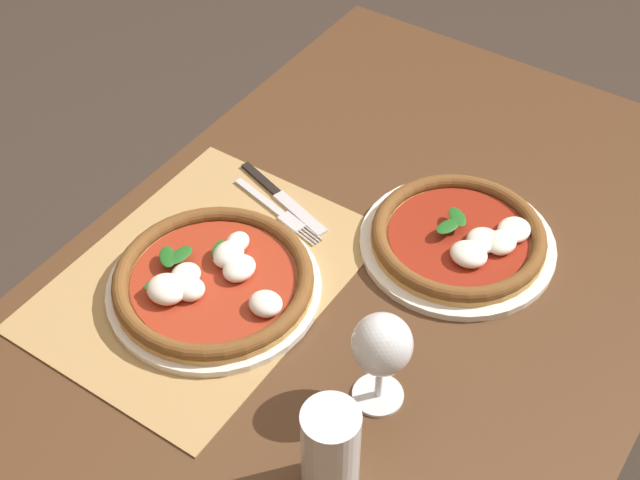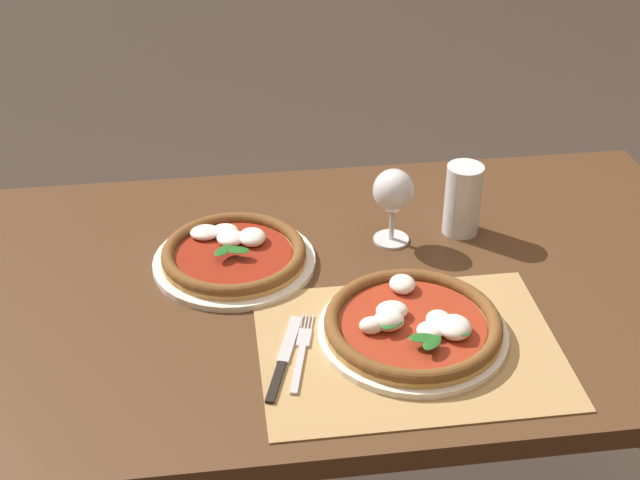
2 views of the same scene
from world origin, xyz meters
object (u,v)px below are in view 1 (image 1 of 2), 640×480
object	(u,v)px
knife	(283,198)
wine_glass	(382,348)
pizza_far	(460,239)
fork	(277,211)
pint_glass	(330,452)
pizza_near	(213,281)

from	to	relation	value
knife	wine_glass	bearing A→B (deg)	53.63
pizza_far	wine_glass	world-z (taller)	wine_glass
fork	pizza_far	bearing A→B (deg)	108.72
pizza_far	pint_glass	xyz separation A→B (m)	(0.45, 0.06, 0.05)
pizza_far	wine_glass	xyz separation A→B (m)	(0.31, 0.04, 0.09)
wine_glass	knife	distance (m)	0.42
wine_glass	pint_glass	world-z (taller)	wine_glass
pizza_far	pint_glass	bearing A→B (deg)	7.07
pizza_far	wine_glass	size ratio (longest dim) A/B	1.98
fork	knife	size ratio (longest dim) A/B	0.94
pizza_near	fork	world-z (taller)	pizza_near
pint_glass	knife	world-z (taller)	pint_glass
knife	pizza_near	bearing A→B (deg)	8.39
pizza_near	wine_glass	bearing A→B (deg)	85.40
knife	pint_glass	bearing A→B (deg)	41.98
pint_glass	knife	distance (m)	0.53
wine_glass	pint_glass	bearing A→B (deg)	6.74
knife	pizza_far	bearing A→B (deg)	102.64
wine_glass	pint_glass	distance (m)	0.15
pizza_near	pint_glass	xyz separation A→B (m)	(0.17, 0.32, 0.05)
pint_glass	fork	xyz separation A→B (m)	(-0.36, -0.34, -0.06)
pizza_near	knife	bearing A→B (deg)	-171.61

